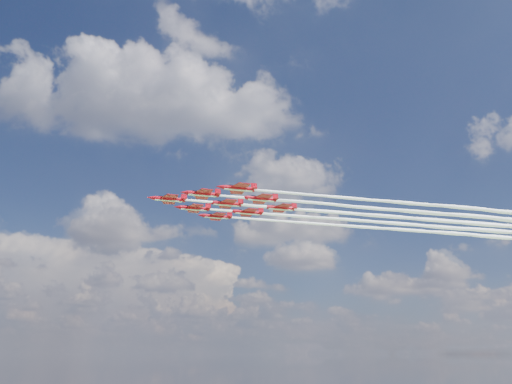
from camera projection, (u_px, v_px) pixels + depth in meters
jet_lead at (390, 217)px, 168.63m from camera, size 153.95×35.67×2.93m
jet_row2_port at (426, 213)px, 163.80m from camera, size 153.95×35.67×2.93m
jet_row2_starb at (401, 224)px, 178.03m from camera, size 153.95×35.67×2.93m
jet_row3_port at (465, 208)px, 158.97m from camera, size 153.95×35.67×2.93m
jet_row3_centre at (436, 220)px, 173.20m from camera, size 153.95×35.67×2.93m
jet_row3_starb at (411, 230)px, 187.42m from camera, size 153.95×35.67×2.93m
jet_row4_port at (472, 216)px, 168.36m from camera, size 153.95×35.67×2.93m
jet_row4_starb at (444, 227)px, 182.59m from camera, size 153.95×35.67×2.93m
jet_tail at (479, 224)px, 177.76m from camera, size 153.95×35.67×2.93m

